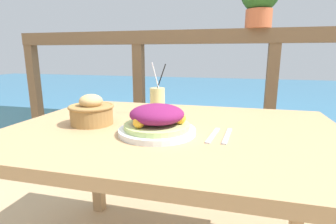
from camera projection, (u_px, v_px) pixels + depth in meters
patio_table at (173, 146)px, 1.05m from camera, size 1.29×0.92×0.71m
railing_fence at (201, 81)px, 1.80m from camera, size 2.80×0.08×1.15m
sea_backdrop at (220, 102)px, 4.29m from camera, size 12.00×4.00×0.42m
salad_plate at (157, 121)px, 0.94m from camera, size 0.28×0.28×0.11m
drink_glass at (157, 101)px, 1.25m from camera, size 0.08×0.07×0.24m
bread_basket at (92, 112)px, 1.07m from camera, size 0.18×0.18×0.12m
fork at (213, 135)px, 0.92m from camera, size 0.04×0.18×0.00m
knife at (227, 136)px, 0.92m from camera, size 0.03×0.18×0.00m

